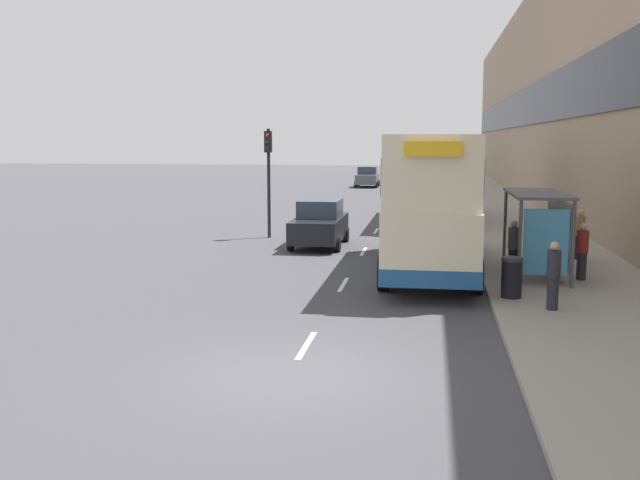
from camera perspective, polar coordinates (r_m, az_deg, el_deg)
ground_plane at (r=12.97m, az=-2.50°, el=-10.68°), size 220.00×220.00×0.00m
pavement at (r=50.88m, az=13.37°, el=3.13°), size 5.00×93.00×0.14m
terrace_facade at (r=51.29m, az=18.16°, el=11.03°), size 3.10×93.00×14.52m
lane_mark_0 at (r=14.68m, az=-1.10°, el=-8.43°), size 0.12×2.00×0.01m
lane_mark_1 at (r=20.71m, az=1.89°, el=-3.58°), size 0.12×2.00×0.01m
lane_mark_2 at (r=26.87m, az=3.50°, el=-0.93°), size 0.12×2.00×0.01m
lane_mark_3 at (r=33.06m, az=4.51°, el=0.73°), size 0.12×2.00×0.01m
lane_mark_4 at (r=39.29m, az=5.20°, el=1.86°), size 0.12×2.00×0.01m
lane_mark_5 at (r=45.53m, az=5.70°, el=2.69°), size 0.12×2.00×0.01m
lane_mark_6 at (r=51.78m, az=6.08°, el=3.31°), size 0.12×2.00×0.01m
lane_mark_7 at (r=58.04m, az=6.38°, el=3.80°), size 0.12×2.00×0.01m
bus_shelter at (r=22.00m, az=17.49°, el=1.66°), size 1.60×4.20×2.48m
double_decker_bus_near at (r=22.69m, az=8.89°, el=3.15°), size 2.85×10.14×4.30m
double_decker_bus_ahead at (r=37.26m, az=8.91°, el=4.99°), size 2.85×10.73×4.30m
car_0 at (r=69.11m, az=9.31°, el=5.13°), size 2.05×3.94×1.80m
car_1 at (r=28.19m, az=-0.03°, el=1.33°), size 2.00×4.43×1.83m
car_2 at (r=64.74m, az=3.81°, el=5.05°), size 2.07×4.05×1.84m
car_3 at (r=79.23m, az=9.23°, el=5.44°), size 1.97×3.94×1.68m
pedestrian_at_shelter at (r=21.94m, az=20.25°, el=-0.82°), size 0.33×0.33×1.66m
pedestrian_1 at (r=22.07m, az=15.20°, el=-0.55°), size 0.33×0.33×1.66m
pedestrian_2 at (r=25.04m, az=19.15°, el=0.35°), size 0.34×0.34×1.74m
pedestrian_3 at (r=17.81m, az=18.17°, el=-2.68°), size 0.33×0.33×1.64m
pedestrian_4 at (r=25.67m, az=20.07°, el=0.45°), size 0.34×0.34×1.71m
litter_bin at (r=18.96m, az=15.08°, el=-2.89°), size 0.55×0.55×1.05m
traffic_light_far_kerb at (r=30.57m, az=-4.15°, el=6.04°), size 0.30×0.32×4.65m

